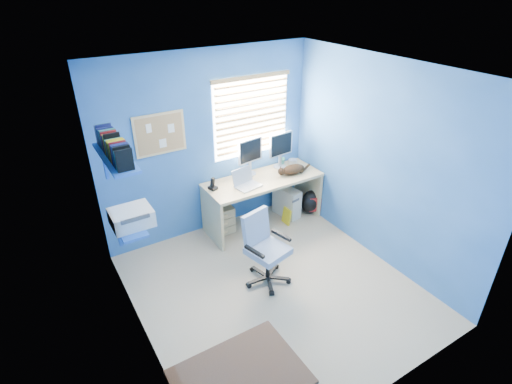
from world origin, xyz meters
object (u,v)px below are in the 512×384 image
office_chair (265,257)px  tower_pc (287,202)px  cat (293,169)px  laptop (248,179)px  desk (263,201)px

office_chair → tower_pc: bearing=44.8°
cat → tower_pc: size_ratio=0.81×
office_chair → cat: bearing=41.5°
tower_pc → cat: bearing=-91.7°
laptop → office_chair: (-0.34, -0.96, -0.52)m
cat → office_chair: size_ratio=0.42×
desk → office_chair: office_chair is taller
desk → tower_pc: desk is taller
laptop → desk: bearing=7.2°
desk → office_chair: (-0.64, -1.06, -0.04)m
desk → cat: cat is taller
laptop → cat: bearing=-9.8°
laptop → cat: size_ratio=0.90×
cat → office_chair: (-1.09, -0.97, -0.48)m
tower_pc → laptop: bearing=178.6°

